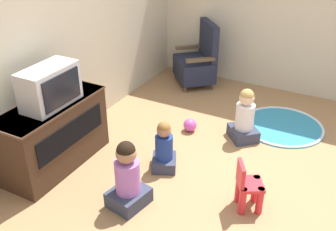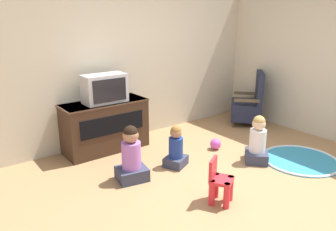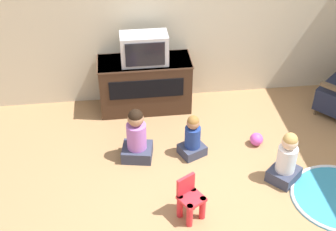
# 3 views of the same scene
# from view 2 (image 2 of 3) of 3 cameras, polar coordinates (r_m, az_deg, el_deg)

# --- Properties ---
(ground_plane) EXTENTS (30.00, 30.00, 0.00)m
(ground_plane) POSITION_cam_2_polar(r_m,az_deg,el_deg) (4.18, 10.15, -11.70)
(ground_plane) COLOR #9E754C
(wall_back) EXTENTS (5.61, 0.12, 2.53)m
(wall_back) POSITION_cam_2_polar(r_m,az_deg,el_deg) (5.36, -8.47, 9.07)
(wall_back) COLOR beige
(wall_back) RESTS_ON ground_plane
(tv_cabinet) EXTENTS (1.28, 0.52, 0.76)m
(tv_cabinet) POSITION_cam_2_polar(r_m,az_deg,el_deg) (5.06, -10.86, -1.69)
(tv_cabinet) COLOR #382316
(tv_cabinet) RESTS_ON ground_plane
(television) EXTENTS (0.63, 0.33, 0.42)m
(television) POSITION_cam_2_polar(r_m,az_deg,el_deg) (4.86, -10.96, 4.63)
(television) COLOR #B7B7BC
(television) RESTS_ON tv_cabinet
(black_armchair) EXTENTS (0.85, 0.84, 1.00)m
(black_armchair) POSITION_cam_2_polar(r_m,az_deg,el_deg) (6.39, 13.87, 1.86)
(black_armchair) COLOR brown
(black_armchair) RESTS_ON ground_plane
(yellow_kid_chair) EXTENTS (0.33, 0.33, 0.51)m
(yellow_kid_chair) POSITION_cam_2_polar(r_m,az_deg,el_deg) (3.71, 8.99, -11.70)
(yellow_kid_chair) COLOR red
(yellow_kid_chair) RESTS_ON ground_plane
(play_mat) EXTENTS (1.08, 1.08, 0.04)m
(play_mat) POSITION_cam_2_polar(r_m,az_deg,el_deg) (5.10, 22.06, -7.18)
(play_mat) COLOR teal
(play_mat) RESTS_ON ground_plane
(child_watching_left) EXTENTS (0.46, 0.46, 0.68)m
(child_watching_left) POSITION_cam_2_polar(r_m,az_deg,el_deg) (4.76, 15.31, -4.48)
(child_watching_left) COLOR #33384C
(child_watching_left) RESTS_ON ground_plane
(child_watching_center) EXTENTS (0.38, 0.36, 0.59)m
(child_watching_center) POSITION_cam_2_polar(r_m,az_deg,el_deg) (4.48, 1.37, -5.79)
(child_watching_center) COLOR #33384C
(child_watching_center) RESTS_ON ground_plane
(child_watching_right) EXTENTS (0.42, 0.38, 0.72)m
(child_watching_right) POSITION_cam_2_polar(r_m,az_deg,el_deg) (4.12, -6.40, -7.17)
(child_watching_right) COLOR #33384C
(child_watching_right) RESTS_ON ground_plane
(toy_ball) EXTENTS (0.17, 0.17, 0.17)m
(toy_ball) POSITION_cam_2_polar(r_m,az_deg,el_deg) (5.14, 8.27, -4.93)
(toy_ball) COLOR #CC4CB2
(toy_ball) RESTS_ON ground_plane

